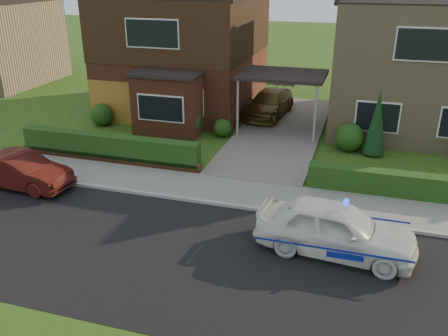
% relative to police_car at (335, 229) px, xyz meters
% --- Properties ---
extents(ground, '(120.00, 120.00, 0.00)m').
position_rel_police_car_xyz_m(ground, '(-3.26, -1.35, -0.72)').
color(ground, '#264913').
rests_on(ground, ground).
extents(road, '(60.00, 6.00, 0.02)m').
position_rel_police_car_xyz_m(road, '(-3.26, -1.35, -0.72)').
color(road, black).
rests_on(road, ground).
extents(kerb, '(60.00, 0.16, 0.12)m').
position_rel_police_car_xyz_m(kerb, '(-3.26, 1.70, -0.66)').
color(kerb, '#9E9993').
rests_on(kerb, ground).
extents(sidewalk, '(60.00, 2.00, 0.10)m').
position_rel_police_car_xyz_m(sidewalk, '(-3.26, 2.75, -0.67)').
color(sidewalk, slate).
rests_on(sidewalk, ground).
extents(driveway, '(3.80, 12.00, 0.12)m').
position_rel_police_car_xyz_m(driveway, '(-3.26, 9.65, -0.66)').
color(driveway, '#666059').
rests_on(driveway, ground).
extents(house_left, '(7.50, 9.53, 7.25)m').
position_rel_police_car_xyz_m(house_left, '(-9.04, 12.55, 3.09)').
color(house_left, brown).
rests_on(house_left, ground).
extents(house_right, '(7.50, 8.06, 7.25)m').
position_rel_police_car_xyz_m(house_right, '(2.54, 12.64, 2.94)').
color(house_right, tan).
rests_on(house_right, ground).
extents(carport_link, '(3.80, 3.00, 2.77)m').
position_rel_police_car_xyz_m(carport_link, '(-3.26, 9.60, 1.94)').
color(carport_link, black).
rests_on(carport_link, ground).
extents(garage_door, '(2.20, 0.10, 2.10)m').
position_rel_police_car_xyz_m(garage_door, '(-11.51, 8.61, 0.33)').
color(garage_door, olive).
rests_on(garage_door, ground).
extents(dwarf_wall, '(7.70, 0.25, 0.36)m').
position_rel_police_car_xyz_m(dwarf_wall, '(-9.06, 3.95, -0.54)').
color(dwarf_wall, brown).
rests_on(dwarf_wall, ground).
extents(hedge_left, '(7.50, 0.55, 0.90)m').
position_rel_police_car_xyz_m(hedge_left, '(-9.06, 4.10, -0.72)').
color(hedge_left, '#1A3A12').
rests_on(hedge_left, ground).
extents(hedge_right, '(7.50, 0.55, 0.80)m').
position_rel_police_car_xyz_m(hedge_right, '(2.54, 4.00, -0.72)').
color(hedge_right, '#1A3A12').
rests_on(hedge_right, ground).
extents(shrub_left_far, '(1.08, 1.08, 1.08)m').
position_rel_police_car_xyz_m(shrub_left_far, '(-11.76, 8.15, -0.18)').
color(shrub_left_far, '#1A3A12').
rests_on(shrub_left_far, ground).
extents(shrub_left_mid, '(1.32, 1.32, 1.32)m').
position_rel_police_car_xyz_m(shrub_left_mid, '(-7.26, 7.95, -0.06)').
color(shrub_left_mid, '#1A3A12').
rests_on(shrub_left_mid, ground).
extents(shrub_left_near, '(0.84, 0.84, 0.84)m').
position_rel_police_car_xyz_m(shrub_left_near, '(-5.66, 8.25, -0.30)').
color(shrub_left_near, '#1A3A12').
rests_on(shrub_left_near, ground).
extents(shrub_right_near, '(1.20, 1.20, 1.20)m').
position_rel_police_car_xyz_m(shrub_right_near, '(-0.06, 8.05, -0.12)').
color(shrub_right_near, '#1A3A12').
rests_on(shrub_right_near, ground).
extents(conifer_a, '(0.90, 0.90, 2.60)m').
position_rel_police_car_xyz_m(conifer_a, '(0.94, 7.85, 0.58)').
color(conifer_a, black).
rests_on(conifer_a, ground).
extents(police_car, '(3.89, 4.37, 1.60)m').
position_rel_police_car_xyz_m(police_car, '(0.00, 0.00, 0.00)').
color(police_car, silver).
rests_on(police_car, ground).
extents(driveway_car, '(2.19, 4.48, 1.25)m').
position_rel_police_car_xyz_m(driveway_car, '(-4.26, 11.79, 0.03)').
color(driveway_car, brown).
rests_on(driveway_car, driveway).
extents(street_car, '(1.55, 3.78, 1.22)m').
position_rel_police_car_xyz_m(street_car, '(-10.79, 1.05, -0.11)').
color(street_car, '#48140F').
rests_on(street_car, ground).
extents(potted_plant_a, '(0.42, 0.36, 0.68)m').
position_rel_police_car_xyz_m(potted_plant_a, '(-12.26, 5.10, -0.38)').
color(potted_plant_a, gray).
rests_on(potted_plant_a, ground).
extents(potted_plant_b, '(0.53, 0.52, 0.75)m').
position_rel_police_car_xyz_m(potted_plant_b, '(-6.05, 5.09, -0.34)').
color(potted_plant_b, gray).
rests_on(potted_plant_b, ground).
extents(potted_plant_c, '(0.55, 0.55, 0.72)m').
position_rel_police_car_xyz_m(potted_plant_c, '(-8.81, 4.65, -0.36)').
color(potted_plant_c, gray).
rests_on(potted_plant_c, ground).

